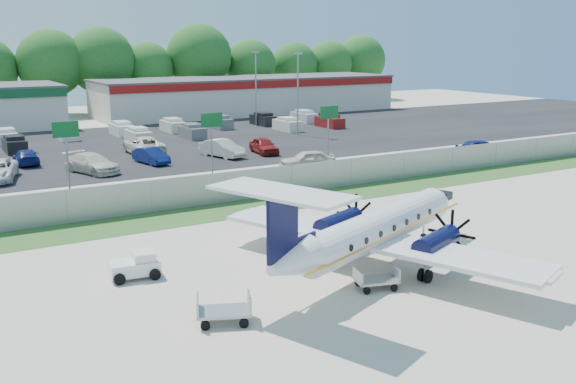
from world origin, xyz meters
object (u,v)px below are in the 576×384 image
baggage_cart_near (224,310)px  baggage_cart_far (376,279)px  pushback_tug (137,265)px  aircraft (375,229)px

baggage_cart_near → baggage_cart_far: bearing=-1.5°
baggage_cart_near → baggage_cart_far: 6.98m
pushback_tug → baggage_cart_near: 6.46m
pushback_tug → baggage_cart_far: size_ratio=1.15×
aircraft → pushback_tug: aircraft is taller
aircraft → baggage_cart_far: aircraft is taller
pushback_tug → baggage_cart_near: (1.33, -6.32, -0.06)m
aircraft → pushback_tug: (-9.77, 4.49, -1.37)m
baggage_cart_far → baggage_cart_near: bearing=178.5°
pushback_tug → baggage_cart_near: size_ratio=0.98×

